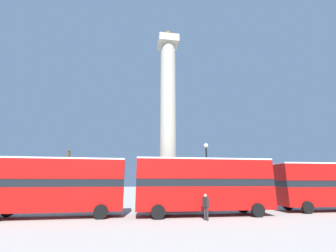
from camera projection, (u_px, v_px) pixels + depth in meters
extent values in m
plane|color=#ADA89E|center=(168.00, 209.00, 21.93)|extent=(200.00, 200.00, 0.00)
cube|color=#ADA593|center=(168.00, 202.00, 22.08)|extent=(4.77, 4.77, 1.23)
cube|color=#ADA593|center=(168.00, 189.00, 22.37)|extent=(3.43, 3.43, 1.23)
cylinder|color=#ADA593|center=(168.00, 109.00, 24.40)|extent=(1.69, 1.69, 15.62)
cube|color=#ADA593|center=(168.00, 42.00, 26.40)|extent=(2.29, 2.29, 0.90)
sphere|color=brown|center=(168.00, 35.00, 26.63)|extent=(1.02, 1.02, 1.02)
cube|color=#A80F0C|center=(54.00, 199.00, 16.67)|extent=(10.13, 2.62, 1.71)
cube|color=black|center=(56.00, 183.00, 16.94)|extent=(10.13, 2.58, 0.55)
cube|color=#A80F0C|center=(58.00, 170.00, 17.18)|extent=(10.13, 2.62, 1.44)
cube|color=silver|center=(59.00, 159.00, 17.37)|extent=(10.13, 2.62, 0.12)
cylinder|color=black|center=(104.00, 208.00, 18.21)|extent=(1.01, 0.32, 1.00)
cylinder|color=black|center=(101.00, 212.00, 15.91)|extent=(1.01, 0.32, 1.00)
cylinder|color=black|center=(8.00, 210.00, 17.01)|extent=(1.01, 0.32, 1.00)
cube|color=#A80F0C|center=(204.00, 197.00, 17.72)|extent=(10.79, 2.65, 1.74)
cube|color=black|center=(204.00, 182.00, 18.00)|extent=(10.79, 2.60, 0.55)
cube|color=#A80F0C|center=(203.00, 170.00, 18.24)|extent=(10.79, 2.65, 1.47)
cube|color=silver|center=(203.00, 160.00, 18.44)|extent=(10.79, 2.65, 0.12)
cylinder|color=black|center=(243.00, 207.00, 19.21)|extent=(1.00, 0.32, 1.00)
cylinder|color=black|center=(258.00, 210.00, 16.83)|extent=(1.00, 0.32, 1.00)
cylinder|color=black|center=(155.00, 208.00, 18.20)|extent=(1.00, 0.32, 1.00)
cylinder|color=black|center=(158.00, 212.00, 15.82)|extent=(1.00, 0.32, 1.00)
cube|color=#A80F0C|center=(333.00, 196.00, 20.52)|extent=(10.46, 2.98, 1.63)
cube|color=black|center=(330.00, 184.00, 20.78)|extent=(10.46, 2.93, 0.55)
cube|color=#A80F0C|center=(329.00, 173.00, 21.02)|extent=(10.46, 2.98, 1.44)
cube|color=silver|center=(327.00, 164.00, 21.21)|extent=(10.46, 2.98, 0.12)
cylinder|color=black|center=(288.00, 204.00, 21.16)|extent=(1.01, 0.34, 1.00)
cylinder|color=black|center=(308.00, 207.00, 18.65)|extent=(1.01, 0.34, 1.00)
cube|color=#ADA593|center=(64.00, 194.00, 23.18)|extent=(3.10, 2.33, 2.71)
ellipsoid|color=brown|center=(67.00, 165.00, 23.89)|extent=(2.42, 1.10, 0.91)
cone|color=brown|center=(79.00, 161.00, 24.08)|extent=(0.92, 0.57, 0.96)
cylinder|color=brown|center=(68.00, 156.00, 24.11)|extent=(0.36, 0.36, 0.90)
sphere|color=brown|center=(69.00, 151.00, 24.25)|extent=(0.28, 0.28, 0.28)
cylinder|color=brown|center=(74.00, 175.00, 23.94)|extent=(0.20, 0.20, 1.15)
cylinder|color=brown|center=(73.00, 175.00, 23.46)|extent=(0.20, 0.20, 1.15)
cylinder|color=brown|center=(60.00, 175.00, 23.83)|extent=(0.20, 0.20, 1.15)
cylinder|color=brown|center=(58.00, 175.00, 23.34)|extent=(0.20, 0.20, 1.15)
cylinder|color=black|center=(209.00, 209.00, 20.21)|extent=(0.31, 0.31, 0.40)
cylinder|color=black|center=(207.00, 178.00, 20.85)|extent=(0.14, 0.14, 5.74)
sphere|color=white|center=(206.00, 146.00, 21.59)|extent=(0.43, 0.43, 0.43)
cylinder|color=#28282D|center=(207.00, 214.00, 15.31)|extent=(0.14, 0.14, 0.85)
cylinder|color=#28282D|center=(205.00, 214.00, 15.51)|extent=(0.14, 0.14, 0.85)
cube|color=black|center=(206.00, 202.00, 15.60)|extent=(0.36, 0.49, 0.67)
sphere|color=tan|center=(205.00, 196.00, 15.70)|extent=(0.23, 0.23, 0.23)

